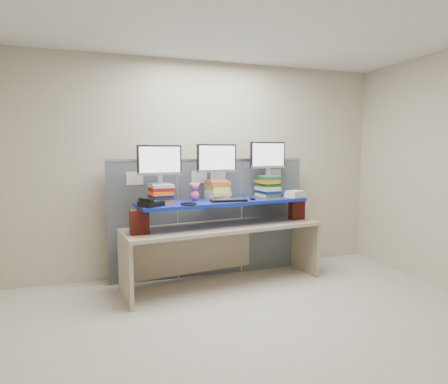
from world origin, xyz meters
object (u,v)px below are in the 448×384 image
object	(u,v)px
desk	(224,237)
blue_board	(224,202)
monitor_center	(217,160)
monitor_left	(160,162)
keyboard	(229,200)
monitor_right	(268,157)
desk_phone	(150,203)

from	to	relation	value
desk	blue_board	bearing A→B (deg)	49.29
monitor_center	monitor_left	bearing A→B (deg)	-180.00
monitor_center	keyboard	size ratio (longest dim) A/B	1.17
monitor_left	monitor_center	bearing A→B (deg)	0.00
blue_board	monitor_center	world-z (taller)	monitor_center
monitor_left	monitor_right	world-z (taller)	monitor_right
monitor_center	desk_phone	distance (m)	1.02
monitor_left	monitor_center	size ratio (longest dim) A/B	1.00
blue_board	desk_phone	xyz separation A→B (m)	(-0.90, -0.24, 0.05)
desk_phone	blue_board	bearing A→B (deg)	-19.43
monitor_right	desk_phone	size ratio (longest dim) A/B	1.75
desk	monitor_left	size ratio (longest dim) A/B	4.87
monitor_center	monitor_right	bearing A→B (deg)	-0.00
desk	blue_board	size ratio (longest dim) A/B	1.20
keyboard	desk	bearing A→B (deg)	102.26
monitor_center	monitor_right	size ratio (longest dim) A/B	1.00
desk	monitor_center	distance (m)	0.94
keyboard	monitor_left	bearing A→B (deg)	173.68
desk	monitor_center	bearing A→B (deg)	108.46
keyboard	desk_phone	world-z (taller)	desk_phone
blue_board	monitor_center	bearing A→B (deg)	108.46
blue_board	monitor_center	size ratio (longest dim) A/B	4.05
desk	keyboard	bearing A→B (deg)	-89.30
keyboard	desk_phone	xyz separation A→B (m)	(-0.92, -0.11, 0.02)
monitor_right	blue_board	bearing A→B (deg)	-170.20
blue_board	desk_phone	distance (m)	0.94
monitor_left	desk_phone	distance (m)	0.52
desk	monitor_left	xyz separation A→B (m)	(-0.76, 0.02, 0.92)
blue_board	desk_phone	bearing A→B (deg)	-172.80
monitor_right	desk_phone	distance (m)	1.70
monitor_left	desk	bearing A→B (deg)	-8.97
monitor_left	monitor_center	xyz separation A→B (m)	(0.71, 0.09, 0.02)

